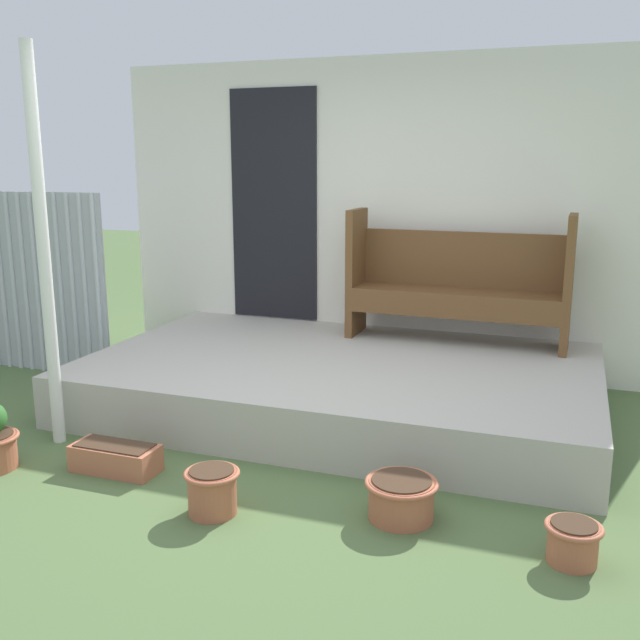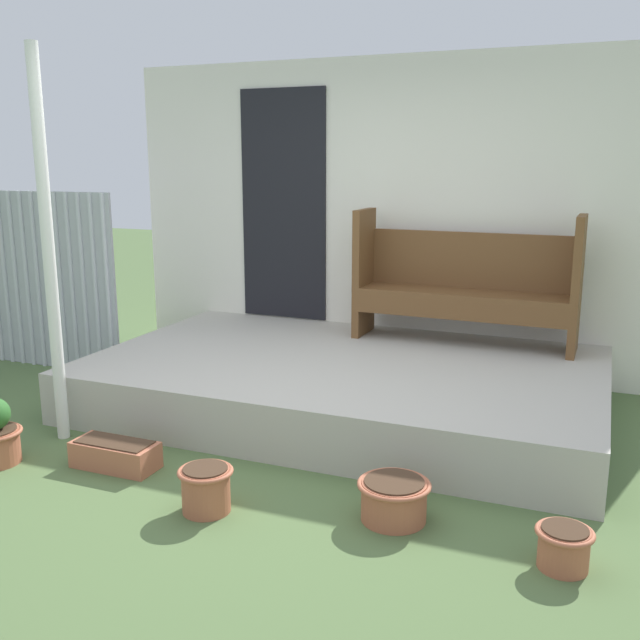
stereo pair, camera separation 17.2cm
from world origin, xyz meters
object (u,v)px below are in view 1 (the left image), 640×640
(bench, at_px, (458,278))
(flower_pot_middle, at_px, (212,489))
(planter_box_rect, at_px, (116,458))
(flower_pot_far_right, at_px, (573,541))
(support_post, at_px, (44,252))
(flower_pot_right, at_px, (401,497))

(bench, height_order, flower_pot_middle, bench)
(flower_pot_middle, xyz_separation_m, planter_box_rect, (-0.77, 0.26, -0.05))
(flower_pot_far_right, distance_m, planter_box_rect, 2.52)
(support_post, height_order, planter_box_rect, support_post)
(flower_pot_middle, height_order, flower_pot_far_right, flower_pot_middle)
(support_post, xyz_separation_m, flower_pot_far_right, (3.13, -0.39, -1.12))
(support_post, xyz_separation_m, planter_box_rect, (0.61, -0.26, -1.14))
(flower_pot_right, xyz_separation_m, planter_box_rect, (-1.70, -0.01, -0.03))
(bench, bearing_deg, planter_box_rect, -123.37)
(bench, bearing_deg, support_post, -135.90)
(bench, bearing_deg, flower_pot_right, -86.13)
(support_post, height_order, flower_pot_right, support_post)
(support_post, relative_size, flower_pot_far_right, 9.45)
(flower_pot_middle, bearing_deg, bench, 72.55)
(flower_pot_middle, relative_size, flower_pot_right, 0.77)
(flower_pot_middle, bearing_deg, flower_pot_right, 16.57)
(flower_pot_middle, distance_m, flower_pot_right, 0.96)
(support_post, relative_size, bench, 1.43)
(flower_pot_right, relative_size, planter_box_rect, 0.73)
(bench, relative_size, flower_pot_right, 4.59)
(flower_pot_middle, relative_size, planter_box_rect, 0.56)
(support_post, height_order, bench, support_post)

